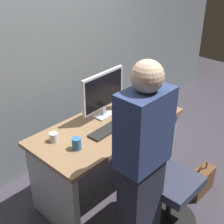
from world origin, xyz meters
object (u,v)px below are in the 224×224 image
at_px(keyboard, 109,129).
at_px(cup_near_keyboard, 77,144).
at_px(mouse, 131,115).
at_px(handbag, 201,181).
at_px(cup_by_monitor, 54,137).
at_px(monitor, 103,92).
at_px(book_stack, 133,96).
at_px(office_chair, 166,182).
at_px(desk, 108,144).
at_px(person_at_desk, 142,164).

xyz_separation_m(keyboard, cup_near_keyboard, (-0.39, -0.01, 0.04)).
height_order(mouse, handbag, mouse).
bearing_deg(handbag, mouse, 115.47).
bearing_deg(cup_by_monitor, keyboard, -25.40).
bearing_deg(keyboard, monitor, 51.78).
bearing_deg(keyboard, cup_by_monitor, 152.19).
height_order(cup_by_monitor, handbag, cup_by_monitor).
distance_m(cup_near_keyboard, book_stack, 1.00).
bearing_deg(monitor, office_chair, -93.57).
bearing_deg(keyboard, desk, 43.99).
bearing_deg(mouse, book_stack, 37.37).
relative_size(desk, book_stack, 6.91).
height_order(book_stack, handbag, book_stack).
bearing_deg(cup_near_keyboard, keyboard, 1.81).
height_order(monitor, mouse, monitor).
height_order(person_at_desk, keyboard, person_at_desk).
xyz_separation_m(desk, book_stack, (0.51, 0.13, 0.31)).
bearing_deg(handbag, keyboard, 133.99).
distance_m(cup_near_keyboard, cup_by_monitor, 0.24).
relative_size(desk, handbag, 3.99).
bearing_deg(person_at_desk, cup_near_keyboard, 102.92).
height_order(desk, office_chair, office_chair).
xyz_separation_m(keyboard, mouse, (0.33, 0.01, 0.01)).
relative_size(monitor, cup_near_keyboard, 5.20).
bearing_deg(monitor, mouse, -52.24).
distance_m(office_chair, mouse, 0.72).
bearing_deg(handbag, desk, 127.74).
xyz_separation_m(monitor, cup_by_monitor, (-0.62, -0.00, -0.22)).
height_order(office_chair, handbag, office_chair).
xyz_separation_m(person_at_desk, keyboard, (0.26, 0.59, -0.07)).
height_order(monitor, handbag, monitor).
xyz_separation_m(desk, office_chair, (0.04, -0.66, -0.10)).
xyz_separation_m(monitor, keyboard, (-0.16, -0.22, -0.25)).
relative_size(office_chair, handbag, 2.49).
distance_m(office_chair, cup_by_monitor, 1.05).
xyz_separation_m(mouse, handbag, (0.32, -0.68, -0.64)).
height_order(keyboard, handbag, keyboard).
bearing_deg(desk, cup_near_keyboard, -169.43).
distance_m(keyboard, mouse, 0.33).
xyz_separation_m(office_chair, person_at_desk, (-0.37, -0.00, 0.41)).
xyz_separation_m(person_at_desk, mouse, (0.59, 0.60, -0.06)).
bearing_deg(person_at_desk, office_chair, 0.57).
relative_size(office_chair, cup_by_monitor, 11.46).
bearing_deg(monitor, handbag, -61.27).
distance_m(desk, keyboard, 0.26).
bearing_deg(cup_by_monitor, monitor, 0.35).
xyz_separation_m(office_chair, keyboard, (-0.11, 0.59, 0.34)).
bearing_deg(handbag, monitor, 118.73).
distance_m(monitor, handbag, 1.35).
xyz_separation_m(mouse, cup_near_keyboard, (-0.72, -0.02, 0.04)).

